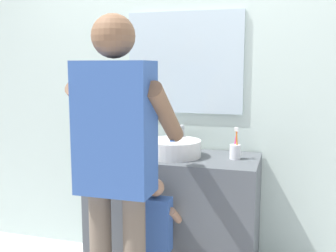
# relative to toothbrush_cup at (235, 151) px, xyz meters

# --- Properties ---
(back_wall) EXTENTS (4.40, 0.10, 2.70)m
(back_wall) POSITION_rel_toothbrush_cup_xyz_m (-0.40, 0.30, 0.44)
(back_wall) COLOR silver
(back_wall) RESTS_ON ground
(vanity_cabinet) EXTENTS (1.12, 0.54, 0.86)m
(vanity_cabinet) POSITION_rel_toothbrush_cup_xyz_m (-0.40, -0.02, -0.48)
(vanity_cabinet) COLOR #4C5156
(vanity_cabinet) RESTS_ON ground
(sink_basin) EXTENTS (0.37, 0.37, 0.11)m
(sink_basin) POSITION_rel_toothbrush_cup_xyz_m (-0.40, -0.04, 0.00)
(sink_basin) COLOR silver
(sink_basin) RESTS_ON vanity_cabinet
(faucet) EXTENTS (0.18, 0.14, 0.18)m
(faucet) POSITION_rel_toothbrush_cup_xyz_m (-0.40, 0.19, 0.03)
(faucet) COLOR #B7BABF
(faucet) RESTS_ON vanity_cabinet
(toothbrush_cup) EXTENTS (0.07, 0.07, 0.21)m
(toothbrush_cup) POSITION_rel_toothbrush_cup_xyz_m (0.00, 0.00, 0.00)
(toothbrush_cup) COLOR silver
(toothbrush_cup) RESTS_ON vanity_cabinet
(soap_bottle) EXTENTS (0.06, 0.06, 0.17)m
(soap_bottle) POSITION_rel_toothbrush_cup_xyz_m (-0.75, -0.02, 0.01)
(soap_bottle) COLOR #66B2D1
(soap_bottle) RESTS_ON vanity_cabinet
(child_toddler) EXTENTS (0.25, 0.25, 0.81)m
(child_toddler) POSITION_rel_toothbrush_cup_xyz_m (-0.40, -0.42, -0.43)
(child_toddler) COLOR #47474C
(child_toddler) RESTS_ON ground
(adult_parent) EXTENTS (0.53, 0.56, 1.71)m
(adult_parent) POSITION_rel_toothbrush_cup_xyz_m (-0.54, -0.66, 0.12)
(adult_parent) COLOR #6B5B4C
(adult_parent) RESTS_ON ground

